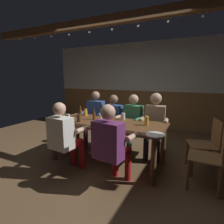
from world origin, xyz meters
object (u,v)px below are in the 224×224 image
person_2 (131,121)px  pint_glass_3 (86,112)px  chair_empty_near_right (208,144)px  chair_empty_near_left (212,157)px  bottle_0 (94,115)px  pint_glass_2 (68,118)px  pint_glass_5 (123,116)px  plate_0 (155,135)px  pint_glass_1 (79,118)px  person_3 (155,122)px  dining_table (107,127)px  pint_glass_0 (147,121)px  person_5 (111,143)px  person_4 (65,135)px  person_1 (112,120)px  bottle_1 (80,112)px  person_0 (95,116)px  table_candle (101,117)px  pint_glass_4 (85,113)px

person_2 → pint_glass_3: bearing=23.2°
chair_empty_near_right → chair_empty_near_left: bearing=169.0°
bottle_0 → pint_glass_2: 0.49m
pint_glass_3 → pint_glass_5: 0.91m
plate_0 → pint_glass_1: pint_glass_1 is taller
person_3 → chair_empty_near_left: size_ratio=1.43×
dining_table → chair_empty_near_left: 1.70m
person_3 → pint_glass_0: (-0.01, -0.57, 0.15)m
person_5 → bottle_0: bearing=141.8°
chair_empty_near_right → pint_glass_5: pint_glass_5 is taller
person_4 → chair_empty_near_left: 2.17m
person_1 → person_3: size_ratio=0.94×
pint_glass_2 → pint_glass_0: bearing=14.5°
plate_0 → bottle_1: bearing=161.6°
dining_table → person_0: 0.96m
person_5 → table_candle: person_5 is taller
person_4 → pint_glass_5: size_ratio=8.95×
pint_glass_2 → pint_glass_4: pint_glass_2 is taller
dining_table → person_5: person_5 is taller
bottle_1 → person_0: bearing=84.1°
person_1 → pint_glass_4: size_ratio=11.59×
bottle_0 → person_4: bearing=-96.4°
plate_0 → pint_glass_3: bearing=156.4°
dining_table → pint_glass_0: size_ratio=13.21×
person_5 → pint_glass_2: (-1.10, 0.42, 0.16)m
person_0 → pint_glass_2: bearing=81.1°
bottle_1 → table_candle: bearing=-5.7°
pint_glass_3 → plate_0: bearing=-23.6°
chair_empty_near_right → pint_glass_2: size_ratio=6.77×
person_3 → pint_glass_1: bearing=30.3°
person_4 → plate_0: bearing=18.2°
pint_glass_0 → pint_glass_2: (-1.37, -0.35, -0.01)m
person_2 → pint_glass_0: (0.47, -0.56, 0.18)m
dining_table → person_3: person_3 is taller
chair_empty_near_right → table_candle: chair_empty_near_right is taller
person_3 → chair_empty_near_right: size_ratio=1.43×
person_2 → person_5: (0.20, -1.34, 0.00)m
person_0 → person_3: size_ratio=0.99×
pint_glass_1 → plate_0: bearing=-6.7°
person_5 → bottle_0: (-0.74, 0.75, 0.18)m
person_3 → bottle_0: (-1.02, -0.60, 0.15)m
person_5 → pint_glass_5: 1.01m
person_1 → person_3: (0.94, 0.01, 0.05)m
person_0 → plate_0: 1.93m
dining_table → bottle_1: bottle_1 is taller
bottle_1 → chair_empty_near_right: bearing=5.9°
pint_glass_0 → pint_glass_4: size_ratio=1.52×
chair_empty_near_left → dining_table: bearing=90.0°
person_0 → plate_0: size_ratio=4.62×
person_5 → person_3: bearing=85.3°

